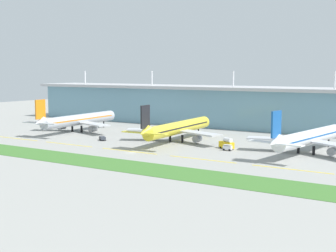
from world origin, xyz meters
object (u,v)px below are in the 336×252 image
(airliner_near, at_px, (78,120))
(baggage_cart, at_px, (228,148))
(pushback_tug, at_px, (102,138))
(airliner_far, at_px, (308,138))
(airliner_middle, at_px, (178,128))
(fuel_truck, at_px, (227,144))

(airliner_near, xyz_separation_m, baggage_cart, (94.74, -13.11, -5.19))
(pushback_tug, xyz_separation_m, baggage_cart, (62.53, 5.32, 0.16))
(airliner_far, bearing_deg, airliner_near, 178.68)
(airliner_near, relative_size, airliner_middle, 0.99)
(airliner_near, relative_size, fuel_truck, 8.65)
(airliner_far, xyz_separation_m, pushback_tug, (-92.63, -15.55, -5.35))
(pushback_tug, bearing_deg, airliner_far, 9.53)
(airliner_near, height_order, baggage_cart, airliner_near)
(airliner_far, bearing_deg, fuel_truck, -168.46)
(airliner_far, relative_size, pushback_tug, 12.76)
(airliner_near, relative_size, pushback_tug, 13.36)
(airliner_near, bearing_deg, baggage_cart, -7.88)
(airliner_middle, bearing_deg, pushback_tug, -154.20)
(airliner_middle, height_order, baggage_cart, airliner_middle)
(pushback_tug, bearing_deg, baggage_cart, 4.87)
(fuel_truck, relative_size, pushback_tug, 1.54)
(fuel_truck, relative_size, baggage_cart, 2.08)
(airliner_middle, relative_size, pushback_tug, 13.53)
(airliner_near, xyz_separation_m, airliner_middle, (64.45, -2.86, 0.00))
(airliner_far, height_order, baggage_cart, airliner_far)
(pushback_tug, bearing_deg, airliner_near, 150.22)
(airliner_near, height_order, airliner_middle, same)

